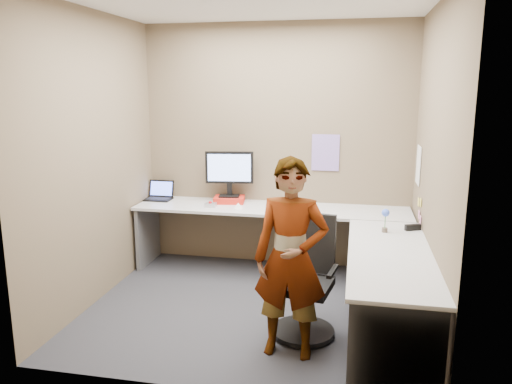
% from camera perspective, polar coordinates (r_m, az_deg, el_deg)
% --- Properties ---
extents(ground, '(3.00, 3.00, 0.00)m').
position_cam_1_polar(ground, '(4.74, -0.37, -13.16)').
color(ground, '#25252A').
rests_on(ground, ground).
extents(wall_back, '(3.00, 0.00, 3.00)m').
position_cam_1_polar(wall_back, '(5.61, 2.33, 5.18)').
color(wall_back, brown).
rests_on(wall_back, ground).
extents(wall_right, '(0.00, 2.70, 2.70)m').
position_cam_1_polar(wall_right, '(4.30, 19.61, 2.40)').
color(wall_right, brown).
rests_on(wall_right, ground).
extents(wall_left, '(0.00, 2.70, 2.70)m').
position_cam_1_polar(wall_left, '(4.87, -17.98, 3.57)').
color(wall_left, brown).
rests_on(wall_left, ground).
extents(ceiling, '(3.00, 3.00, 0.00)m').
position_cam_1_polar(ceiling, '(4.34, -0.43, 21.08)').
color(ceiling, white).
rests_on(ceiling, wall_back).
extents(desk, '(2.98, 2.58, 0.73)m').
position_cam_1_polar(desk, '(4.82, 5.67, -5.27)').
color(desk, '#B4B4B4').
rests_on(desk, ground).
extents(paper_ream, '(0.37, 0.29, 0.07)m').
position_cam_1_polar(paper_ream, '(5.62, -3.08, -0.87)').
color(paper_ream, red).
rests_on(paper_ream, desk).
extents(monitor, '(0.54, 0.19, 0.51)m').
position_cam_1_polar(monitor, '(5.58, -3.06, 2.52)').
color(monitor, black).
rests_on(monitor, paper_ream).
extents(laptop, '(0.30, 0.25, 0.21)m').
position_cam_1_polar(laptop, '(5.89, -10.94, -0.28)').
color(laptop, black).
rests_on(laptop, desk).
extents(trackball_mouse, '(0.12, 0.08, 0.07)m').
position_cam_1_polar(trackball_mouse, '(5.43, -5.21, -1.46)').
color(trackball_mouse, '#B7B7BC').
rests_on(trackball_mouse, desk).
extents(origami, '(0.10, 0.10, 0.06)m').
position_cam_1_polar(origami, '(5.36, -2.04, -1.56)').
color(origami, white).
rests_on(origami, desk).
extents(stapler, '(0.15, 0.10, 0.05)m').
position_cam_1_polar(stapler, '(4.76, 17.49, -3.87)').
color(stapler, black).
rests_on(stapler, desk).
extents(flower, '(0.07, 0.07, 0.22)m').
position_cam_1_polar(flower, '(4.60, 14.57, -2.75)').
color(flower, brown).
rests_on(flower, desk).
extents(calendar_purple, '(0.30, 0.01, 0.40)m').
position_cam_1_polar(calendar_purple, '(5.54, 7.95, 4.48)').
color(calendar_purple, '#846BB7').
rests_on(calendar_purple, wall_back).
extents(calendar_white, '(0.01, 0.28, 0.38)m').
position_cam_1_polar(calendar_white, '(5.19, 18.07, 2.94)').
color(calendar_white, white).
rests_on(calendar_white, wall_right).
extents(sticky_note_a, '(0.01, 0.07, 0.07)m').
position_cam_1_polar(sticky_note_a, '(4.90, 18.30, -1.15)').
color(sticky_note_a, '#F2E059').
rests_on(sticky_note_a, wall_right).
extents(sticky_note_b, '(0.01, 0.07, 0.07)m').
position_cam_1_polar(sticky_note_b, '(4.98, 18.13, -2.48)').
color(sticky_note_b, pink).
rests_on(sticky_note_b, wall_right).
extents(sticky_note_c, '(0.01, 0.07, 0.07)m').
position_cam_1_polar(sticky_note_c, '(4.87, 18.27, -3.06)').
color(sticky_note_c, pink).
rests_on(sticky_note_c, wall_right).
extents(sticky_note_d, '(0.01, 0.07, 0.07)m').
position_cam_1_polar(sticky_note_d, '(5.06, 18.08, -1.11)').
color(sticky_note_d, '#F2E059').
rests_on(sticky_note_d, wall_right).
extents(office_chair, '(0.54, 0.52, 0.97)m').
position_cam_1_polar(office_chair, '(4.18, 5.71, -10.78)').
color(office_chair, black).
rests_on(office_chair, ground).
extents(person, '(0.56, 0.38, 1.52)m').
position_cam_1_polar(person, '(3.74, 3.99, -7.62)').
color(person, '#999399').
rests_on(person, ground).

